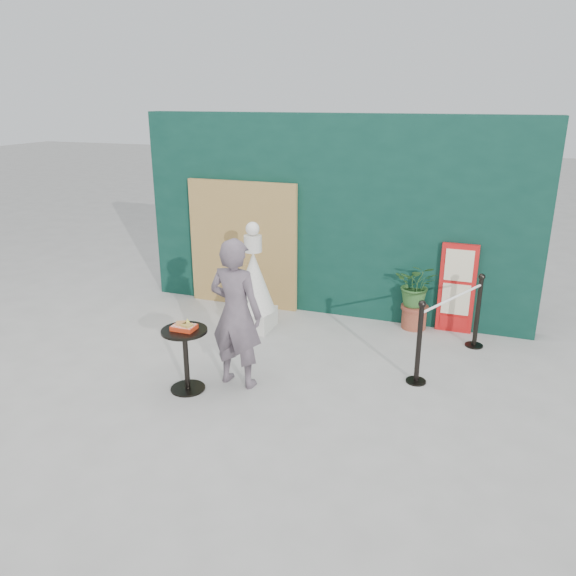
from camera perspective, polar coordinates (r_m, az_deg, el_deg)
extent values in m
plane|color=#ADAAA5|center=(6.27, -3.85, -12.07)|extent=(60.00, 60.00, 0.00)
cube|color=#0A2E25|center=(8.53, 4.54, 7.18)|extent=(6.00, 0.30, 3.00)
cube|color=tan|center=(8.92, -4.63, 4.40)|extent=(1.80, 0.08, 2.00)
imported|color=slate|center=(6.41, -5.32, -2.60)|extent=(0.68, 0.48, 1.76)
cube|color=red|center=(8.27, 16.78, -0.05)|extent=(0.50, 0.06, 1.30)
cube|color=beige|center=(8.14, 17.00, 2.21)|extent=(0.38, 0.02, 0.45)
cube|color=beige|center=(8.29, 16.67, -1.10)|extent=(0.38, 0.02, 0.45)
cube|color=red|center=(8.41, 16.45, -3.35)|extent=(0.38, 0.02, 0.18)
cube|color=silver|center=(8.22, -3.43, -3.11)|extent=(0.53, 0.53, 0.29)
cone|color=white|center=(8.03, -3.51, 0.72)|extent=(0.62, 0.62, 0.87)
cylinder|color=silver|center=(7.87, -3.59, 4.52)|extent=(0.25, 0.25, 0.23)
sphere|color=white|center=(7.82, -3.62, 6.03)|extent=(0.19, 0.19, 0.19)
cylinder|color=black|center=(6.72, -10.13, -9.99)|extent=(0.40, 0.40, 0.02)
cylinder|color=black|center=(6.56, -10.30, -7.31)|extent=(0.06, 0.06, 0.72)
cylinder|color=black|center=(6.40, -10.50, -4.30)|extent=(0.52, 0.52, 0.03)
cube|color=red|center=(6.39, -10.52, -3.97)|extent=(0.26, 0.19, 0.05)
cube|color=#E3411E|center=(6.38, -10.53, -3.74)|extent=(0.24, 0.17, 0.00)
cube|color=#E19A52|center=(6.40, -10.80, -3.53)|extent=(0.15, 0.14, 0.02)
cube|color=gold|center=(6.33, -10.24, -3.74)|extent=(0.13, 0.13, 0.02)
cone|color=#F5F440|center=(6.39, -10.17, -3.34)|extent=(0.06, 0.06, 0.06)
cylinder|color=#964F31|center=(8.42, 12.67, -3.02)|extent=(0.35, 0.35, 0.30)
cylinder|color=brown|center=(8.35, 12.75, -1.92)|extent=(0.39, 0.39, 0.05)
imported|color=#2E5E28|center=(8.24, 12.92, 0.36)|extent=(0.59, 0.51, 0.65)
cylinder|color=black|center=(6.94, 12.86, -9.21)|extent=(0.24, 0.24, 0.02)
cylinder|color=black|center=(6.73, 13.15, -5.67)|extent=(0.06, 0.06, 0.96)
sphere|color=black|center=(6.54, 13.48, -1.60)|extent=(0.09, 0.09, 0.09)
cylinder|color=black|center=(8.08, 18.36, -5.55)|extent=(0.24, 0.24, 0.02)
cylinder|color=black|center=(7.91, 18.70, -2.44)|extent=(0.06, 0.06, 0.96)
sphere|color=black|center=(7.75, 19.10, 1.08)|extent=(0.09, 0.09, 0.09)
cylinder|color=white|center=(7.17, 16.44, -0.98)|extent=(0.63, 1.31, 0.03)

